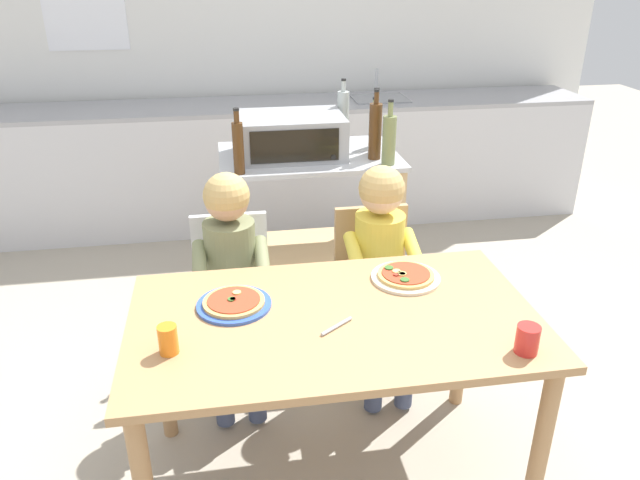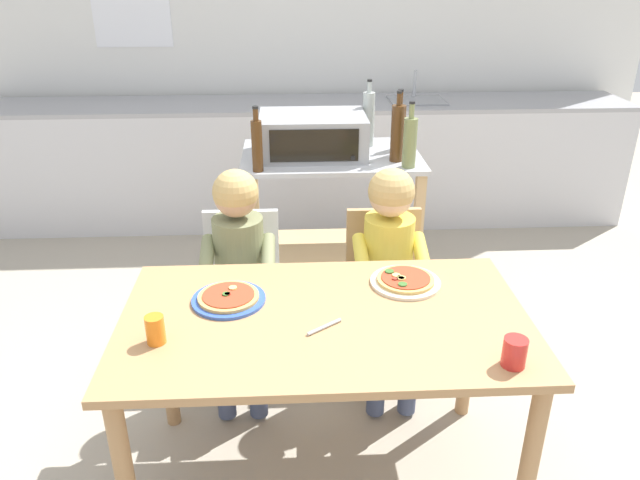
% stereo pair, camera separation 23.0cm
% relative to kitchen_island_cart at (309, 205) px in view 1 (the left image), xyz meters
% --- Properties ---
extents(ground_plane, '(11.95, 11.95, 0.00)m').
position_rel_kitchen_island_cart_xyz_m(ground_plane, '(-0.12, -0.19, -0.60)').
color(ground_plane, '#A89E8C').
extents(back_wall_tiled, '(5.29, 0.13, 2.70)m').
position_rel_kitchen_island_cart_xyz_m(back_wall_tiled, '(-0.12, 1.66, 0.75)').
color(back_wall_tiled, white).
rests_on(back_wall_tiled, ground).
extents(kitchen_counter, '(4.76, 0.60, 1.10)m').
position_rel_kitchen_island_cart_xyz_m(kitchen_counter, '(-0.12, 1.25, -0.15)').
color(kitchen_counter, silver).
rests_on(kitchen_counter, ground).
extents(kitchen_island_cart, '(0.96, 0.63, 0.89)m').
position_rel_kitchen_island_cart_xyz_m(kitchen_island_cart, '(0.00, 0.00, 0.00)').
color(kitchen_island_cart, '#B7BABF').
rests_on(kitchen_island_cart, ground).
extents(toaster_oven, '(0.56, 0.41, 0.22)m').
position_rel_kitchen_island_cart_xyz_m(toaster_oven, '(-0.10, -0.00, 0.41)').
color(toaster_oven, '#999BA0').
rests_on(toaster_oven, kitchen_island_cart).
extents(bottle_clear_vinegar, '(0.07, 0.07, 0.35)m').
position_rel_kitchen_island_cart_xyz_m(bottle_clear_vinegar, '(0.35, -0.04, 0.44)').
color(bottle_clear_vinegar, '#4C2D14').
rests_on(bottle_clear_vinegar, kitchen_island_cart).
extents(bottle_slim_sauce, '(0.07, 0.07, 0.33)m').
position_rel_kitchen_island_cart_xyz_m(bottle_slim_sauce, '(0.38, -0.24, 0.43)').
color(bottle_slim_sauce, olive).
rests_on(bottle_slim_sauce, kitchen_island_cart).
extents(bottle_squat_spirits, '(0.07, 0.07, 0.36)m').
position_rel_kitchen_island_cart_xyz_m(bottle_squat_spirits, '(0.33, -0.13, 0.45)').
color(bottle_squat_spirits, '#4C2D14').
rests_on(bottle_squat_spirits, kitchen_island_cart).
extents(bottle_brown_beer, '(0.06, 0.06, 0.28)m').
position_rel_kitchen_island_cart_xyz_m(bottle_brown_beer, '(0.38, 0.08, 0.41)').
color(bottle_brown_beer, olive).
rests_on(bottle_brown_beer, kitchen_island_cart).
extents(bottle_tall_green_wine, '(0.05, 0.05, 0.32)m').
position_rel_kitchen_island_cart_xyz_m(bottle_tall_green_wine, '(-0.38, -0.26, 0.44)').
color(bottle_tall_green_wine, '#4C2D14').
rests_on(bottle_tall_green_wine, kitchen_island_cart).
extents(bottle_dark_olive_oil, '(0.07, 0.07, 0.37)m').
position_rel_kitchen_island_cart_xyz_m(bottle_dark_olive_oil, '(0.22, 0.15, 0.45)').
color(bottle_dark_olive_oil, '#ADB7B2').
rests_on(bottle_dark_olive_oil, kitchen_island_cart).
extents(dining_table, '(1.41, 0.82, 0.74)m').
position_rel_kitchen_island_cart_xyz_m(dining_table, '(-0.12, -1.38, 0.05)').
color(dining_table, '#AD7F51').
rests_on(dining_table, ground).
extents(dining_chair_left, '(0.36, 0.36, 0.81)m').
position_rel_kitchen_island_cart_xyz_m(dining_chair_left, '(-0.46, -0.70, -0.12)').
color(dining_chair_left, silver).
rests_on(dining_chair_left, ground).
extents(dining_chair_right, '(0.36, 0.36, 0.81)m').
position_rel_kitchen_island_cart_xyz_m(dining_chair_right, '(0.20, -0.71, -0.12)').
color(dining_chair_right, tan).
rests_on(dining_chair_right, ground).
extents(child_in_olive_shirt, '(0.32, 0.42, 1.05)m').
position_rel_kitchen_island_cart_xyz_m(child_in_olive_shirt, '(-0.46, -0.81, 0.08)').
color(child_in_olive_shirt, '#424C6B').
rests_on(child_in_olive_shirt, ground).
extents(child_in_yellow_shirt, '(0.32, 0.42, 1.05)m').
position_rel_kitchen_island_cart_xyz_m(child_in_yellow_shirt, '(0.20, -0.83, 0.09)').
color(child_in_yellow_shirt, '#424C6B').
rests_on(child_in_yellow_shirt, ground).
extents(pizza_plate_blue_rimmed, '(0.26, 0.26, 0.03)m').
position_rel_kitchen_island_cart_xyz_m(pizza_plate_blue_rimmed, '(-0.46, -1.26, 0.16)').
color(pizza_plate_blue_rimmed, '#3356B7').
rests_on(pizza_plate_blue_rimmed, dining_table).
extents(pizza_plate_cream, '(0.27, 0.27, 0.03)m').
position_rel_kitchen_island_cart_xyz_m(pizza_plate_cream, '(0.20, -1.17, 0.16)').
color(pizza_plate_cream, beige).
rests_on(pizza_plate_cream, dining_table).
extents(drinking_cup_red, '(0.07, 0.07, 0.09)m').
position_rel_kitchen_island_cart_xyz_m(drinking_cup_red, '(0.44, -1.69, 0.19)').
color(drinking_cup_red, red).
rests_on(drinking_cup_red, dining_table).
extents(drinking_cup_orange, '(0.06, 0.06, 0.10)m').
position_rel_kitchen_island_cart_xyz_m(drinking_cup_orange, '(-0.66, -1.51, 0.19)').
color(drinking_cup_orange, orange).
rests_on(drinking_cup_orange, dining_table).
extents(serving_spoon, '(0.12, 0.09, 0.01)m').
position_rel_kitchen_island_cart_xyz_m(serving_spoon, '(-0.12, -1.46, 0.15)').
color(serving_spoon, '#B7BABF').
rests_on(serving_spoon, dining_table).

